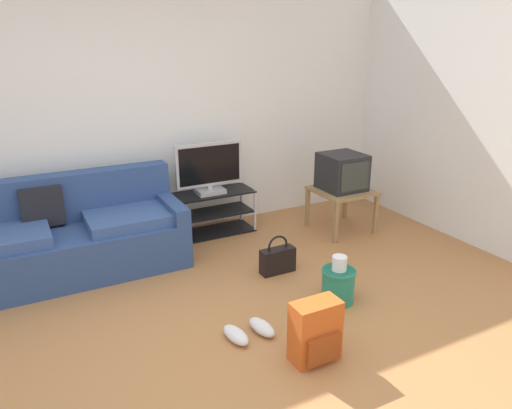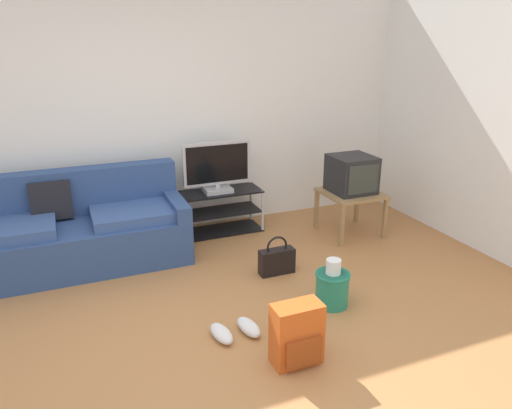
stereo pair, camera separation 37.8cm
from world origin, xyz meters
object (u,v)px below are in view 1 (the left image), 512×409
Objects in this scene: crt_tv at (342,172)px; sneakers_pair at (249,331)px; flat_tv at (209,169)px; couch at (68,238)px; handbag at (278,259)px; backpack at (315,332)px; side_table at (342,195)px; tv_stand at (210,213)px; cleaning_bucket at (338,283)px.

sneakers_pair is (-1.83, -1.36, -0.63)m from crt_tv.
flat_tv is 2.09m from sneakers_pair.
couch is 5.55× the size of handbag.
side_table is at bearing 36.81° from backpack.
tv_stand reaches higher than sneakers_pair.
handbag is 1.04m from sneakers_pair.
backpack is 1.16× the size of sneakers_pair.
cleaning_bucket is 1.09× the size of sneakers_pair.
flat_tv is 1.66× the size of crt_tv.
cleaning_bucket is 0.89m from sneakers_pair.
crt_tv is 1.39m from handbag.
crt_tv reaches higher than cleaning_bucket.
backpack reaches higher than cleaning_bucket.
couch is 4.60× the size of crt_tv.
backpack is (1.26, -2.12, -0.12)m from couch.
sneakers_pair is at bearing -131.59° from handbag.
couch is at bearing 172.97° from side_table.
handbag is at bearing 105.15° from cleaning_bucket.
cleaning_bucket is (-0.96, -1.25, -0.51)m from crt_tv.
handbag reaches higher than sneakers_pair.
couch is at bearing -170.82° from tv_stand.
flat_tv is at bearing 156.94° from side_table.
flat_tv is at bearing 99.41° from handbag.
flat_tv is (1.48, 0.22, 0.41)m from couch.
tv_stand is at bearing 156.71° from crt_tv.
tv_stand is 1.51m from crt_tv.
handbag is (0.41, 1.21, -0.08)m from backpack.
backpack is 1.17× the size of handbag.
backpack is 1.28m from handbag.
couch is 1.51m from tv_stand.
sneakers_pair is (-0.28, 0.43, -0.17)m from backpack.
cleaning_bucket is at bearing -78.42° from flat_tv.
couch is 2.47m from backpack.
cleaning_bucket is at bearing 30.18° from backpack.
handbag is at bearing 59.12° from backpack.
crt_tv is (-0.00, 0.02, 0.26)m from side_table.
couch is 2.13× the size of tv_stand.
crt_tv is (2.81, -0.33, 0.35)m from couch.
tv_stand is (1.48, 0.24, -0.09)m from couch.
couch is 4.73× the size of backpack.
flat_tv reaches higher than side_table.
side_table is at bearing -90.00° from crt_tv.
cleaning_bucket is at bearing -127.40° from crt_tv.
handbag is 0.99× the size of sneakers_pair.
crt_tv is 1.10× the size of cleaning_bucket.
cleaning_bucket is at bearing 7.01° from sneakers_pair.
cleaning_bucket is (0.37, -1.82, -0.07)m from tv_stand.
flat_tv reaches higher than handbag.
flat_tv reaches higher than backpack.
sneakers_pair is at bearing -104.60° from tv_stand.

